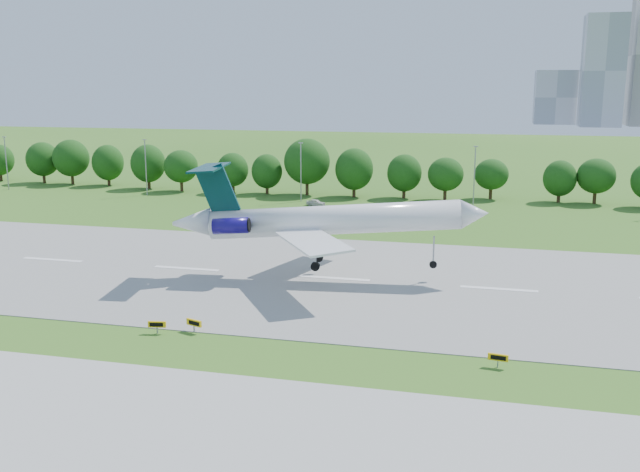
% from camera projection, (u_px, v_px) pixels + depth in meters
% --- Properties ---
extents(ground, '(600.00, 600.00, 0.00)m').
position_uv_depth(ground, '(274.00, 350.00, 65.37)').
color(ground, '#2B5A17').
rests_on(ground, ground).
extents(runway, '(400.00, 45.00, 0.08)m').
position_uv_depth(runway, '(334.00, 278.00, 89.09)').
color(runway, gray).
rests_on(runway, ground).
extents(taxiway, '(400.00, 23.00, 0.08)m').
position_uv_depth(taxiway, '(195.00, 443.00, 48.27)').
color(taxiway, '#ADADA8').
rests_on(taxiway, ground).
extents(tree_line, '(288.40, 8.40, 10.40)m').
position_uv_depth(tree_line, '(404.00, 169.00, 151.42)').
color(tree_line, '#382314').
rests_on(tree_line, ground).
extents(light_poles, '(175.90, 0.25, 12.19)m').
position_uv_depth(light_poles, '(385.00, 173.00, 142.48)').
color(light_poles, gray).
rests_on(light_poles, ground).
extents(airliner, '(39.27, 28.29, 12.81)m').
position_uv_depth(airliner, '(318.00, 219.00, 87.73)').
color(airliner, white).
rests_on(airliner, ground).
extents(taxi_sign_left, '(1.80, 0.81, 1.29)m').
position_uv_depth(taxi_sign_left, '(194.00, 323.00, 69.72)').
color(taxi_sign_left, gray).
rests_on(taxi_sign_left, ground).
extents(taxi_sign_centre, '(1.78, 0.51, 1.25)m').
position_uv_depth(taxi_sign_centre, '(157.00, 325.00, 69.35)').
color(taxi_sign_centre, gray).
rests_on(taxi_sign_centre, ground).
extents(taxi_sign_right, '(1.75, 0.43, 1.22)m').
position_uv_depth(taxi_sign_right, '(498.00, 358.00, 61.04)').
color(taxi_sign_right, gray).
rests_on(taxi_sign_right, ground).
extents(service_vehicle_a, '(4.22, 2.31, 1.32)m').
position_uv_depth(service_vehicle_a, '(223.00, 197.00, 149.79)').
color(service_vehicle_a, white).
rests_on(service_vehicle_a, ground).
extents(service_vehicle_b, '(4.08, 2.27, 1.31)m').
position_uv_depth(service_vehicle_b, '(316.00, 203.00, 142.44)').
color(service_vehicle_b, silver).
rests_on(service_vehicle_b, ground).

